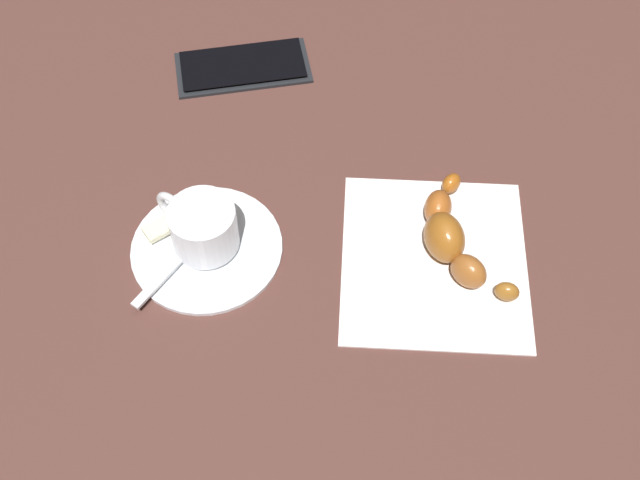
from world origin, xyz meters
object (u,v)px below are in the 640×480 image
at_px(sugar_packet, 173,223).
at_px(croissant, 451,238).
at_px(espresso_cup, 202,227).
at_px(napkin, 434,260).
at_px(cell_phone, 243,66).
at_px(teaspoon, 191,245).
at_px(saucer, 207,247).

height_order(sugar_packet, croissant, croissant).
distance_m(sugar_packet, croissant, 0.27).
bearing_deg(espresso_cup, napkin, -169.89).
relative_size(sugar_packet, napkin, 0.32).
xyz_separation_m(napkin, cell_phone, (0.26, -0.20, 0.00)).
height_order(espresso_cup, sugar_packet, espresso_cup).
bearing_deg(teaspoon, saucer, -153.53).
bearing_deg(espresso_cup, teaspoon, 41.27).
xyz_separation_m(teaspoon, cell_phone, (0.03, -0.25, -0.01)).
bearing_deg(napkin, saucer, 11.02).
xyz_separation_m(saucer, sugar_packet, (0.04, -0.01, 0.01)).
height_order(teaspoon, sugar_packet, teaspoon).
bearing_deg(espresso_cup, saucer, 118.91).
bearing_deg(napkin, espresso_cup, 10.11).
xyz_separation_m(sugar_packet, napkin, (-0.25, -0.03, -0.01)).
height_order(croissant, cell_phone, croissant).
distance_m(teaspoon, cell_phone, 0.25).
distance_m(teaspoon, napkin, 0.23).
bearing_deg(croissant, teaspoon, 14.70).
bearing_deg(sugar_packet, teaspoon, 93.04).
bearing_deg(sugar_packet, cell_phone, -138.53).
bearing_deg(cell_phone, espresso_cup, 99.24).
distance_m(espresso_cup, napkin, 0.22).
bearing_deg(teaspoon, cell_phone, -83.50).
bearing_deg(saucer, cell_phone, -80.47).
bearing_deg(sugar_packet, napkin, 137.10).
relative_size(teaspoon, cell_phone, 0.70).
distance_m(napkin, croissant, 0.03).
relative_size(croissant, cell_phone, 0.82).
xyz_separation_m(saucer, napkin, (-0.22, -0.04, -0.00)).
bearing_deg(croissant, espresso_cup, 13.13).
height_order(sugar_packet, napkin, sugar_packet).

